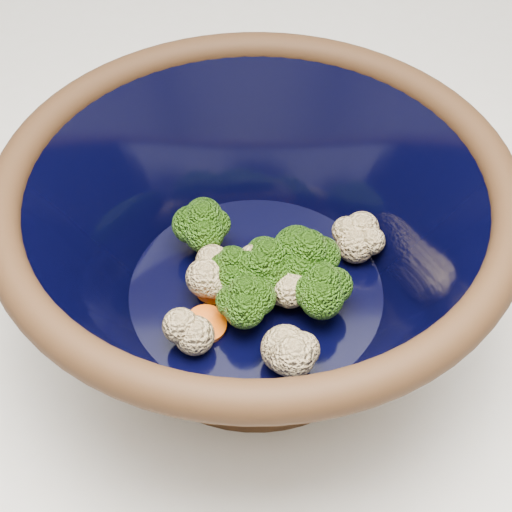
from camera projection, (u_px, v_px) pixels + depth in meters
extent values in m
cube|color=silver|center=(248.00, 470.00, 0.95)|extent=(1.20, 1.20, 0.90)
cylinder|color=black|center=(256.00, 310.00, 0.55)|extent=(0.20, 0.20, 0.01)
torus|color=black|center=(256.00, 183.00, 0.45)|extent=(0.34, 0.34, 0.02)
cylinder|color=black|center=(256.00, 289.00, 0.53)|extent=(0.19, 0.19, 0.00)
cylinder|color=#608442|center=(205.00, 241.00, 0.55)|extent=(0.01, 0.01, 0.02)
ellipsoid|color=#3A6D14|center=(203.00, 219.00, 0.53)|extent=(0.04, 0.04, 0.04)
cylinder|color=#608442|center=(245.00, 313.00, 0.50)|extent=(0.01, 0.01, 0.02)
ellipsoid|color=#3A6D14|center=(244.00, 295.00, 0.49)|extent=(0.04, 0.04, 0.03)
cylinder|color=#608442|center=(306.00, 275.00, 0.53)|extent=(0.01, 0.01, 0.02)
ellipsoid|color=#3A6D14|center=(308.00, 251.00, 0.51)|extent=(0.04, 0.04, 0.04)
cylinder|color=#608442|center=(268.00, 279.00, 0.52)|extent=(0.01, 0.01, 0.02)
ellipsoid|color=#3A6D14|center=(269.00, 258.00, 0.51)|extent=(0.04, 0.04, 0.03)
cylinder|color=#608442|center=(234.00, 282.00, 0.52)|extent=(0.01, 0.01, 0.02)
ellipsoid|color=#3A6D14|center=(233.00, 263.00, 0.51)|extent=(0.04, 0.04, 0.03)
cylinder|color=#608442|center=(321.00, 304.00, 0.51)|extent=(0.01, 0.01, 0.02)
ellipsoid|color=#3A6D14|center=(323.00, 283.00, 0.49)|extent=(0.04, 0.04, 0.03)
cylinder|color=#608442|center=(261.00, 287.00, 0.52)|extent=(0.01, 0.01, 0.02)
ellipsoid|color=#3A6D14|center=(262.00, 267.00, 0.50)|extent=(0.04, 0.04, 0.03)
sphere|color=beige|center=(265.00, 281.00, 0.51)|extent=(0.03, 0.03, 0.03)
sphere|color=beige|center=(356.00, 244.00, 0.54)|extent=(0.03, 0.03, 0.03)
sphere|color=beige|center=(300.00, 259.00, 0.53)|extent=(0.03, 0.03, 0.03)
sphere|color=beige|center=(284.00, 286.00, 0.51)|extent=(0.03, 0.03, 0.03)
sphere|color=beige|center=(219.00, 278.00, 0.52)|extent=(0.03, 0.03, 0.03)
sphere|color=beige|center=(194.00, 335.00, 0.48)|extent=(0.03, 0.03, 0.03)
sphere|color=beige|center=(260.00, 277.00, 0.52)|extent=(0.03, 0.03, 0.03)
sphere|color=beige|center=(255.00, 269.00, 0.52)|extent=(0.03, 0.03, 0.03)
sphere|color=beige|center=(285.00, 349.00, 0.47)|extent=(0.03, 0.03, 0.03)
sphere|color=beige|center=(305.00, 249.00, 0.54)|extent=(0.03, 0.03, 0.03)
sphere|color=beige|center=(267.00, 267.00, 0.52)|extent=(0.03, 0.03, 0.03)
cylinder|color=#E75C0A|center=(218.00, 287.00, 0.52)|extent=(0.03, 0.03, 0.01)
cylinder|color=#E75C0A|center=(244.00, 274.00, 0.53)|extent=(0.03, 0.03, 0.01)
cylinder|color=#E75C0A|center=(210.00, 273.00, 0.53)|extent=(0.03, 0.03, 0.01)
cylinder|color=#E75C0A|center=(206.00, 324.00, 0.50)|extent=(0.03, 0.03, 0.01)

